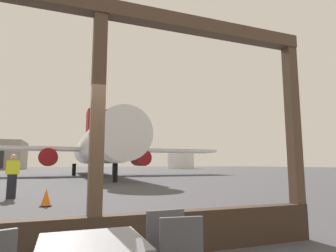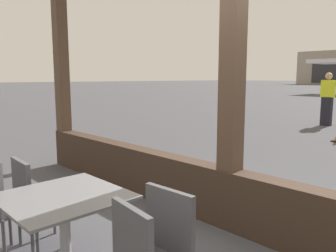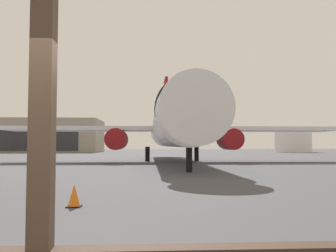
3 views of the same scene
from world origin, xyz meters
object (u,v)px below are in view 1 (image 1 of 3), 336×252
(ground_crew_worker, at_px, (12,175))
(fuel_storage_tank, at_px, (180,161))
(cafe_chair_window_left, at_px, (169,249))
(traffic_cone, at_px, (46,198))
(airplane, at_px, (97,147))

(ground_crew_worker, relative_size, fuel_storage_tank, 0.21)
(cafe_chair_window_left, distance_m, traffic_cone, 7.60)
(airplane, height_order, fuel_storage_tank, airplane)
(cafe_chair_window_left, relative_size, fuel_storage_tank, 0.11)
(cafe_chair_window_left, distance_m, fuel_storage_tank, 83.97)
(ground_crew_worker, bearing_deg, airplane, 75.40)
(cafe_chair_window_left, height_order, fuel_storage_tank, fuel_storage_tank)
(airplane, distance_m, fuel_storage_tank, 54.67)
(ground_crew_worker, bearing_deg, traffic_cone, -62.37)
(fuel_storage_tank, bearing_deg, cafe_chair_window_left, -112.89)
(ground_crew_worker, height_order, fuel_storage_tank, fuel_storage_tank)
(traffic_cone, height_order, fuel_storage_tank, fuel_storage_tank)
(cafe_chair_window_left, height_order, ground_crew_worker, ground_crew_worker)
(airplane, relative_size, fuel_storage_tank, 4.08)
(airplane, bearing_deg, fuel_storage_tank, 56.84)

